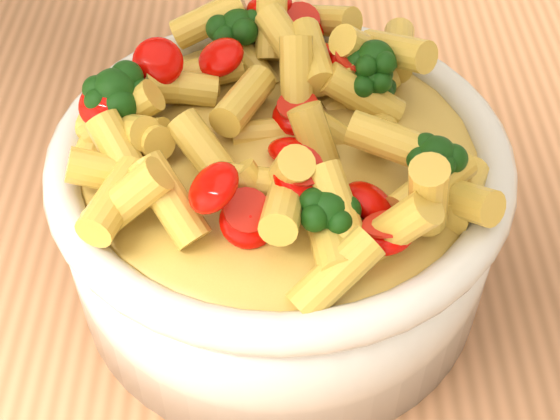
{
  "coord_description": "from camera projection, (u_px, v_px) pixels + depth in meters",
  "views": [
    {
      "loc": [
        0.04,
        -0.29,
        1.3
      ],
      "look_at": [
        0.04,
        0.04,
        0.96
      ],
      "focal_mm": 50.0,
      "sensor_mm": 36.0,
      "label": 1
    }
  ],
  "objects": [
    {
      "name": "pasta_salad",
      "position": [
        280.0,
        119.0,
        0.42
      ],
      "size": [
        0.21,
        0.21,
        0.05
      ],
      "color": "#F9BC4E",
      "rests_on": "serving_bowl"
    },
    {
      "name": "table",
      "position": [
        224.0,
        398.0,
        0.56
      ],
      "size": [
        1.2,
        0.8,
        0.9
      ],
      "color": "#B3764D",
      "rests_on": "ground"
    },
    {
      "name": "serving_bowl",
      "position": [
        280.0,
        208.0,
        0.47
      ],
      "size": [
        0.26,
        0.26,
        0.11
      ],
      "color": "silver",
      "rests_on": "table"
    }
  ]
}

